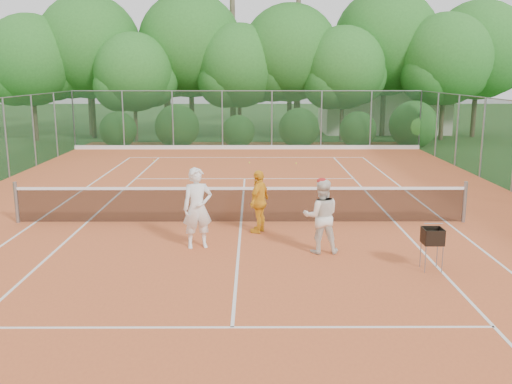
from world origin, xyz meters
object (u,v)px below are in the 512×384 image
at_px(player_center_grp, 321,216).
at_px(ball_hopper, 433,237).
at_px(player_yellow, 259,201).
at_px(player_white, 197,208).

bearing_deg(player_center_grp, ball_hopper, -28.94).
bearing_deg(ball_hopper, player_yellow, 125.43).
xyz_separation_m(player_center_grp, player_yellow, (-1.34, 1.66, -0.05)).
bearing_deg(player_white, player_yellow, 27.34).
height_order(player_center_grp, player_yellow, player_center_grp).
bearing_deg(player_yellow, player_white, -23.26).
relative_size(player_center_grp, ball_hopper, 1.93).
xyz_separation_m(player_white, player_yellow, (1.41, 1.27, -0.13)).
distance_m(player_yellow, ball_hopper, 4.45).
xyz_separation_m(player_center_grp, ball_hopper, (2.10, -1.16, -0.14)).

